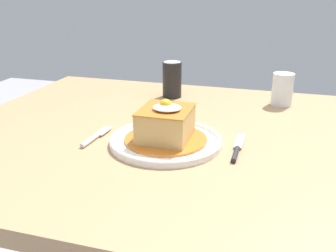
{
  "coord_description": "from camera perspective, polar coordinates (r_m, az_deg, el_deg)",
  "views": [
    {
      "loc": [
        0.23,
        -0.91,
        1.12
      ],
      "look_at": [
        -0.02,
        -0.07,
        0.78
      ],
      "focal_mm": 40.11,
      "sensor_mm": 36.0,
      "label": 1
    }
  ],
  "objects": [
    {
      "name": "fork",
      "position": [
        0.97,
        -11.16,
        -1.72
      ],
      "size": [
        0.02,
        0.14,
        0.01
      ],
      "color": "silver",
      "rests_on": "dining_table"
    },
    {
      "name": "main_plate",
      "position": [
        0.93,
        -0.35,
        -2.2
      ],
      "size": [
        0.28,
        0.28,
        0.02
      ],
      "color": "white",
      "rests_on": "dining_table"
    },
    {
      "name": "sandwich_meal",
      "position": [
        0.92,
        -0.35,
        0.11
      ],
      "size": [
        0.21,
        0.21,
        0.11
      ],
      "color": "#C66B23",
      "rests_on": "main_plate"
    },
    {
      "name": "soda_can",
      "position": [
        1.31,
        0.62,
        7.07
      ],
      "size": [
        0.07,
        0.07,
        0.12
      ],
      "color": "black",
      "rests_on": "dining_table"
    },
    {
      "name": "knife",
      "position": [
        0.9,
        10.4,
        -3.63
      ],
      "size": [
        0.02,
        0.17,
        0.01
      ],
      "color": "#262628",
      "rests_on": "dining_table"
    },
    {
      "name": "dining_table",
      "position": [
        1.05,
        2.09,
        -6.09
      ],
      "size": [
        1.27,
        0.98,
        0.74
      ],
      "color": "#A87F56",
      "rests_on": "ground_plane"
    },
    {
      "name": "drinking_glass",
      "position": [
        1.28,
        16.96,
        5.04
      ],
      "size": [
        0.07,
        0.07,
        0.1
      ],
      "color": "gold",
      "rests_on": "dining_table"
    }
  ]
}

